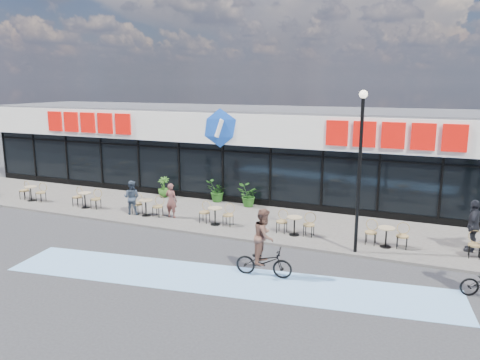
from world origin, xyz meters
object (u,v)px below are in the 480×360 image
object	(u,v)px
pedestrian_a	(473,226)
potted_plant_mid	(217,191)
lamp_post	(360,159)
patron_left	(171,200)
potted_plant_left	(164,187)
patron_right	(132,197)
cyclist_a	(264,250)
potted_plant_right	(247,196)

from	to	relation	value
pedestrian_a	potted_plant_mid	bearing A→B (deg)	-93.35
lamp_post	patron_left	size ratio (longest dim) A/B	3.64
potted_plant_left	pedestrian_a	size ratio (longest dim) A/B	0.57
patron_right	cyclist_a	size ratio (longest dim) A/B	0.71
lamp_post	cyclist_a	xyz separation A→B (m)	(-2.32, -3.03, -2.53)
pedestrian_a	cyclist_a	world-z (taller)	cyclist_a
potted_plant_left	potted_plant_mid	xyz separation A→B (m)	(2.96, 0.21, 0.01)
lamp_post	pedestrian_a	distance (m)	4.77
potted_plant_mid	cyclist_a	xyz separation A→B (m)	(5.26, -7.45, 0.22)
potted_plant_mid	patron_right	bearing A→B (deg)	-126.14
cyclist_a	lamp_post	bearing A→B (deg)	52.55
patron_left	potted_plant_mid	bearing A→B (deg)	-97.63
potted_plant_left	potted_plant_mid	world-z (taller)	potted_plant_mid
patron_left	pedestrian_a	size ratio (longest dim) A/B	0.83
potted_plant_left	patron_right	size ratio (longest dim) A/B	0.68
pedestrian_a	cyclist_a	distance (m)	7.71
potted_plant_mid	patron_left	xyz separation A→B (m)	(-0.63, -3.26, 0.23)
lamp_post	potted_plant_left	size ratio (longest dim) A/B	5.28
potted_plant_right	patron_left	xyz separation A→B (m)	(-2.39, -3.02, 0.23)
potted_plant_right	potted_plant_mid	bearing A→B (deg)	172.17
lamp_post	pedestrian_a	world-z (taller)	lamp_post
patron_left	pedestrian_a	distance (m)	11.99
patron_left	cyclist_a	distance (m)	7.23
pedestrian_a	lamp_post	bearing A→B (deg)	-55.53
cyclist_a	patron_left	bearing A→B (deg)	144.60
patron_left	cyclist_a	world-z (taller)	cyclist_a
patron_right	pedestrian_a	bearing A→B (deg)	170.50
potted_plant_right	pedestrian_a	xyz separation A→B (m)	(9.59, -2.47, 0.39)
potted_plant_right	cyclist_a	xyz separation A→B (m)	(3.50, -7.21, 0.23)
lamp_post	patron_left	xyz separation A→B (m)	(-8.21, 1.16, -2.53)
potted_plant_left	potted_plant_mid	size ratio (longest dim) A/B	0.97
patron_left	potted_plant_right	bearing A→B (deg)	-125.05
potted_plant_right	cyclist_a	size ratio (longest dim) A/B	0.50
potted_plant_left	potted_plant_mid	distance (m)	2.97
lamp_post	potted_plant_mid	bearing A→B (deg)	149.75
lamp_post	potted_plant_right	bearing A→B (deg)	144.33
patron_left	patron_right	world-z (taller)	patron_right
potted_plant_left	pedestrian_a	distance (m)	14.53
potted_plant_left	cyclist_a	size ratio (longest dim) A/B	0.49
potted_plant_left	pedestrian_a	xyz separation A→B (m)	(14.31, -2.51, 0.40)
pedestrian_a	cyclist_a	size ratio (longest dim) A/B	0.86
lamp_post	pedestrian_a	size ratio (longest dim) A/B	3.01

